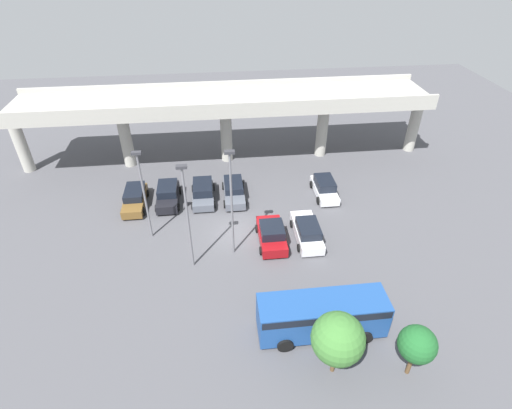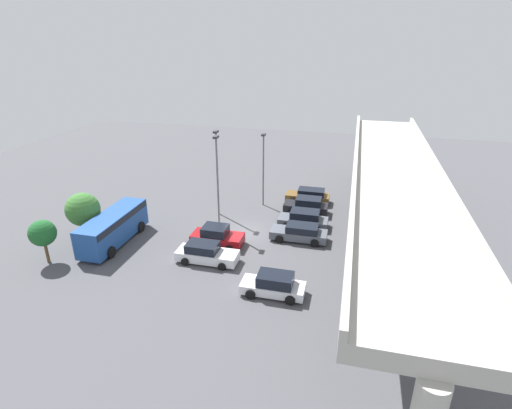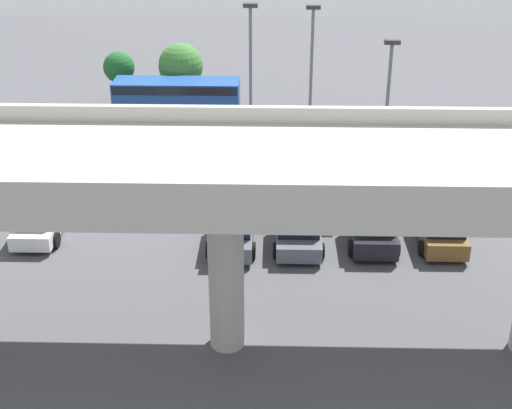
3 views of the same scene
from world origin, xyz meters
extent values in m
plane|color=#4C4C51|center=(0.00, 0.00, 0.00)|extent=(86.44, 86.44, 0.00)
cube|color=#ADAAA0|center=(0.00, 12.50, 6.40)|extent=(40.34, 6.47, 0.90)
cube|color=#ADAAA0|center=(0.00, 9.42, 7.13)|extent=(40.34, 0.30, 0.55)
cube|color=#ADAAA0|center=(0.00, 15.59, 7.13)|extent=(40.34, 0.30, 0.55)
cylinder|color=#ADAAA0|center=(-20.17, 12.50, 2.98)|extent=(1.17, 1.17, 5.95)
cylinder|color=#ADAAA0|center=(-10.08, 12.50, 2.98)|extent=(1.17, 1.17, 5.95)
cylinder|color=#ADAAA0|center=(0.00, 12.50, 2.98)|extent=(1.17, 1.17, 5.95)
cylinder|color=#ADAAA0|center=(10.08, 12.50, 2.98)|extent=(1.17, 1.17, 5.95)
cylinder|color=#ADAAA0|center=(20.17, 12.50, 2.98)|extent=(1.17, 1.17, 5.95)
cube|color=brown|center=(-8.59, 4.87, 0.54)|extent=(1.73, 4.59, 0.73)
cube|color=black|center=(-8.59, 5.24, 1.21)|extent=(1.60, 2.72, 0.62)
cylinder|color=black|center=(-7.70, 3.45, 0.32)|extent=(0.22, 0.63, 0.63)
cylinder|color=black|center=(-9.48, 3.45, 0.32)|extent=(0.22, 0.63, 0.63)
cylinder|color=black|center=(-7.70, 6.29, 0.32)|extent=(0.22, 0.63, 0.63)
cylinder|color=black|center=(-9.48, 6.29, 0.32)|extent=(0.22, 0.63, 0.63)
cube|color=black|center=(-5.70, 5.06, 0.58)|extent=(1.83, 4.34, 0.79)
cube|color=black|center=(-5.70, 5.32, 1.31)|extent=(1.69, 2.47, 0.68)
cylinder|color=black|center=(-4.76, 3.71, 0.34)|extent=(0.22, 0.67, 0.67)
cylinder|color=black|center=(-6.64, 3.71, 0.34)|extent=(0.22, 0.67, 0.67)
cylinder|color=black|center=(-4.76, 6.40, 0.34)|extent=(0.22, 0.67, 0.67)
cylinder|color=black|center=(-6.64, 6.40, 0.34)|extent=(0.22, 0.67, 0.67)
cube|color=#515660|center=(-2.58, 5.21, 0.51)|extent=(1.85, 4.57, 0.66)
cube|color=black|center=(-2.58, 5.37, 1.22)|extent=(1.71, 2.63, 0.76)
cylinder|color=black|center=(-1.63, 3.79, 0.32)|extent=(0.22, 0.64, 0.64)
cylinder|color=black|center=(-3.53, 3.79, 0.32)|extent=(0.22, 0.64, 0.64)
cylinder|color=black|center=(-1.63, 6.62, 0.32)|extent=(0.22, 0.64, 0.64)
cylinder|color=black|center=(-3.53, 6.62, 0.32)|extent=(0.22, 0.64, 0.64)
cube|color=#515660|center=(0.22, 5.21, 0.54)|extent=(1.77, 4.88, 0.70)
cube|color=black|center=(0.22, 5.50, 1.19)|extent=(1.63, 2.70, 0.59)
cylinder|color=black|center=(1.12, 3.70, 0.35)|extent=(0.22, 0.70, 0.70)
cylinder|color=black|center=(-0.69, 3.70, 0.35)|extent=(0.22, 0.70, 0.70)
cylinder|color=black|center=(1.12, 6.72, 0.35)|extent=(0.22, 0.70, 0.70)
cylinder|color=black|center=(-0.69, 6.72, 0.35)|extent=(0.22, 0.70, 0.70)
cube|color=maroon|center=(2.72, -1.36, 0.57)|extent=(1.94, 4.37, 0.79)
cube|color=black|center=(2.72, -1.55, 1.33)|extent=(1.78, 2.06, 0.72)
cylinder|color=black|center=(1.73, -0.01, 0.32)|extent=(0.22, 0.64, 0.64)
cylinder|color=black|center=(3.72, -0.01, 0.32)|extent=(0.22, 0.64, 0.64)
cylinder|color=black|center=(1.73, -2.72, 0.32)|extent=(0.22, 0.64, 0.64)
cylinder|color=black|center=(3.72, -2.72, 0.32)|extent=(0.22, 0.64, 0.64)
cube|color=silver|center=(5.58, -1.21, 0.55)|extent=(1.78, 4.87, 0.75)
cube|color=black|center=(5.58, -1.58, 1.26)|extent=(1.64, 2.46, 0.67)
cylinder|color=black|center=(4.67, 0.30, 0.31)|extent=(0.22, 0.63, 0.63)
cylinder|color=black|center=(6.50, 0.30, 0.31)|extent=(0.22, 0.63, 0.63)
cylinder|color=black|center=(4.67, -2.73, 0.31)|extent=(0.22, 0.63, 0.63)
cylinder|color=black|center=(6.50, -2.73, 0.31)|extent=(0.22, 0.63, 0.63)
cube|color=silver|center=(8.55, 4.67, 0.51)|extent=(1.73, 4.39, 0.64)
cube|color=black|center=(8.55, 4.83, 1.21)|extent=(1.59, 2.42, 0.76)
cylinder|color=black|center=(9.44, 3.31, 0.34)|extent=(0.22, 0.69, 0.69)
cylinder|color=black|center=(7.67, 3.31, 0.34)|extent=(0.22, 0.69, 0.69)
cylinder|color=black|center=(9.44, 6.03, 0.34)|extent=(0.22, 0.69, 0.69)
cylinder|color=black|center=(7.67, 6.03, 0.34)|extent=(0.22, 0.69, 0.69)
cube|color=#1E478C|center=(4.49, -10.08, 1.45)|extent=(7.71, 2.24, 2.38)
cube|color=black|center=(4.49, -10.08, 2.30)|extent=(7.56, 2.29, 0.52)
cylinder|color=black|center=(2.10, -11.23, 0.48)|extent=(0.96, 0.29, 0.96)
cylinder|color=black|center=(2.10, -8.94, 0.48)|extent=(0.96, 0.29, 0.96)
cylinder|color=black|center=(6.89, -11.23, 0.48)|extent=(0.96, 0.29, 0.96)
cylinder|color=black|center=(6.89, -8.94, 0.48)|extent=(0.96, 0.29, 0.96)
cylinder|color=slate|center=(-3.37, -3.34, 4.11)|extent=(0.16, 0.16, 8.22)
cube|color=#333338|center=(-3.37, -3.34, 8.32)|extent=(0.70, 0.35, 0.20)
cylinder|color=slate|center=(-0.32, -2.26, 4.25)|extent=(0.16, 0.16, 8.49)
cube|color=#333338|center=(-0.32, -2.26, 8.59)|extent=(0.70, 0.35, 0.20)
cylinder|color=slate|center=(-6.74, 0.42, 3.71)|extent=(0.16, 0.16, 7.41)
cube|color=#333338|center=(-6.74, 0.42, 7.51)|extent=(0.70, 0.35, 0.20)
cylinder|color=brown|center=(4.53, -12.79, 0.81)|extent=(0.24, 0.24, 1.61)
sphere|color=#3D7533|center=(4.53, -12.79, 2.84)|extent=(2.88, 2.88, 2.88)
cylinder|color=brown|center=(8.68, -13.39, 0.84)|extent=(0.24, 0.24, 1.68)
sphere|color=#1E5B28|center=(8.68, -13.39, 2.55)|extent=(2.06, 2.06, 2.06)
camera|label=1|loc=(-1.21, -25.22, 20.65)|focal=28.00mm
camera|label=2|loc=(31.18, 9.14, 16.47)|focal=28.00mm
camera|label=3|loc=(-1.48, 32.21, 14.86)|focal=50.00mm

